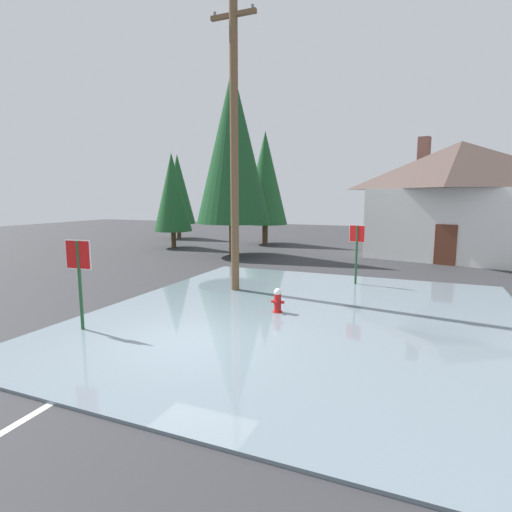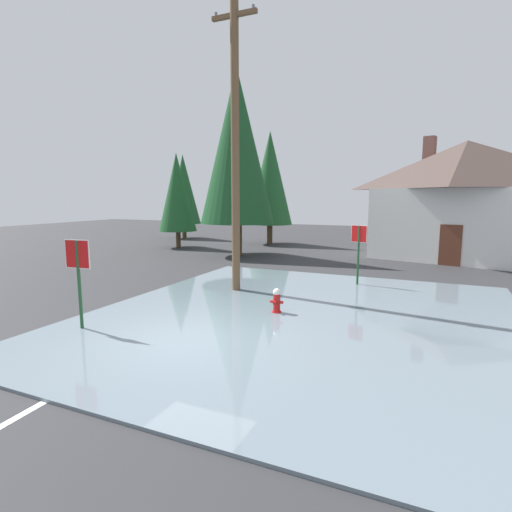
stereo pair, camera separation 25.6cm
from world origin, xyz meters
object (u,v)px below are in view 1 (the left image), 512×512
house (458,199)px  pine_tree_mid_left (178,189)px  fire_hydrant (278,302)px  pine_tree_short_left (172,192)px  utility_pole (234,145)px  pine_tree_tall_left (233,146)px  stop_sign_far (357,243)px  pine_tree_far_center (265,178)px  stop_sign_near (79,267)px

house → pine_tree_mid_left: size_ratio=1.50×
fire_hydrant → pine_tree_mid_left: pine_tree_mid_left is taller
house → pine_tree_short_left: house is taller
house → pine_tree_mid_left: 20.17m
utility_pole → pine_tree_tall_left: 8.93m
stop_sign_far → pine_tree_mid_left: (-16.00, 12.27, 2.33)m
pine_tree_far_center → pine_tree_tall_left: bearing=-85.7°
stop_sign_near → stop_sign_far: (5.39, 7.96, -0.02)m
stop_sign_near → stop_sign_far: bearing=55.9°
house → pine_tree_mid_left: house is taller
house → pine_tree_short_left: 16.89m
utility_pole → stop_sign_near: bearing=-107.0°
pine_tree_tall_left → pine_tree_mid_left: (-8.31, 6.95, -2.15)m
pine_tree_mid_left → stop_sign_far: bearing=-37.5°
pine_tree_far_center → stop_sign_near: bearing=-81.9°
stop_sign_far → pine_tree_tall_left: bearing=145.4°
pine_tree_tall_left → pine_tree_short_left: (-5.23, 1.68, -2.46)m
pine_tree_mid_left → pine_tree_short_left: (3.08, -5.27, -0.31)m
stop_sign_near → house: 19.24m
utility_pole → pine_tree_mid_left: size_ratio=1.45×
stop_sign_near → utility_pole: bearing=73.0°
stop_sign_far → stop_sign_near: bearing=-124.1°
pine_tree_short_left → pine_tree_tall_left: bearing=-17.8°
house → pine_tree_far_center: 12.34m
pine_tree_tall_left → pine_tree_far_center: (-0.45, 6.02, -1.47)m
utility_pole → pine_tree_short_left: 13.37m
fire_hydrant → pine_tree_tall_left: (-6.25, 10.01, 5.71)m
pine_tree_far_center → utility_pole: bearing=-72.6°
pine_tree_short_left → pine_tree_far_center: 6.53m
stop_sign_near → pine_tree_mid_left: 22.96m
utility_pole → pine_tree_short_left: size_ratio=1.58×
stop_sign_far → house: 9.77m
fire_hydrant → utility_pole: utility_pole is taller
fire_hydrant → pine_tree_far_center: size_ratio=0.10×
stop_sign_near → pine_tree_mid_left: pine_tree_mid_left is taller
pine_tree_mid_left → pine_tree_far_center: pine_tree_far_center is taller
stop_sign_near → pine_tree_mid_left: size_ratio=0.34×
house → utility_pole: bearing=-123.6°
fire_hydrant → pine_tree_tall_left: 13.11m
fire_hydrant → pine_tree_tall_left: size_ratio=0.07×
fire_hydrant → house: size_ratio=0.08×
stop_sign_near → pine_tree_tall_left: size_ratio=0.22×
house → pine_tree_tall_left: pine_tree_tall_left is taller
fire_hydrant → stop_sign_near: bearing=-140.4°
pine_tree_tall_left → stop_sign_near: bearing=-80.2°
fire_hydrant → stop_sign_far: size_ratio=0.33×
stop_sign_near → pine_tree_tall_left: pine_tree_tall_left is taller
pine_tree_tall_left → stop_sign_far: bearing=-34.6°
pine_tree_short_left → stop_sign_far: bearing=-28.4°
pine_tree_far_center → fire_hydrant: bearing=-67.3°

